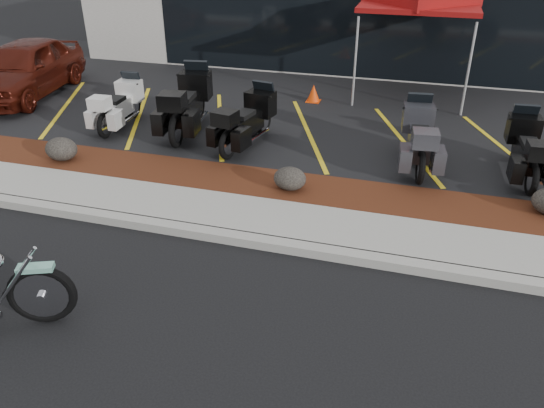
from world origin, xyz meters
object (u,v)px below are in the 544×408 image
(parked_car, at_px, (24,68))
(traffic_cone, at_px, (313,93))
(touring_white, at_px, (132,95))
(hero_cruiser, at_px, (40,287))
(popup_canopy, at_px, (420,1))

(parked_car, xyz_separation_m, traffic_cone, (7.79, 1.67, -0.53))
(touring_white, height_order, traffic_cone, touring_white)
(hero_cruiser, xyz_separation_m, touring_white, (-2.60, 6.99, 0.16))
(touring_white, bearing_deg, hero_cruiser, -162.30)
(parked_car, bearing_deg, hero_cruiser, -59.73)
(touring_white, xyz_separation_m, parked_car, (-3.77, 0.83, 0.18))
(hero_cruiser, height_order, popup_canopy, popup_canopy)
(touring_white, relative_size, popup_canopy, 0.53)
(hero_cruiser, xyz_separation_m, popup_canopy, (3.87, 10.82, 2.09))
(touring_white, bearing_deg, parked_car, 74.78)
(parked_car, bearing_deg, popup_canopy, 7.42)
(parked_car, relative_size, traffic_cone, 9.69)
(popup_canopy, bearing_deg, hero_cruiser, -91.36)
(parked_car, bearing_deg, touring_white, -21.37)
(touring_white, xyz_separation_m, popup_canopy, (6.48, 3.83, 1.93))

